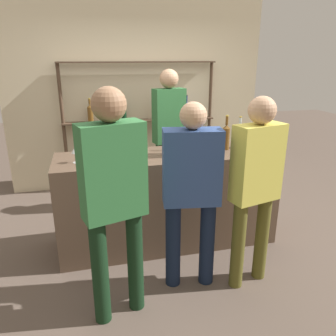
{
  "coord_description": "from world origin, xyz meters",
  "views": [
    {
      "loc": [
        -0.78,
        -3.13,
        1.95
      ],
      "look_at": [
        0.0,
        0.0,
        0.86
      ],
      "focal_mm": 35.0,
      "sensor_mm": 36.0,
      "label": 1
    }
  ],
  "objects_px": {
    "customer_center": "(192,185)",
    "counter_bottle_0": "(190,138)",
    "ice_bucket": "(179,144)",
    "counter_bottle_1": "(239,136)",
    "customer_right": "(256,180)",
    "wine_glass": "(75,151)",
    "counter_bottle_2": "(226,136)",
    "customer_left": "(114,192)",
    "server_behind_counter": "(169,126)"
  },
  "relations": [
    {
      "from": "ice_bucket",
      "to": "customer_right",
      "type": "height_order",
      "value": "customer_right"
    },
    {
      "from": "counter_bottle_1",
      "to": "ice_bucket",
      "type": "relative_size",
      "value": 1.45
    },
    {
      "from": "counter_bottle_1",
      "to": "customer_center",
      "type": "bearing_deg",
      "value": -134.9
    },
    {
      "from": "counter_bottle_2",
      "to": "ice_bucket",
      "type": "bearing_deg",
      "value": -170.59
    },
    {
      "from": "counter_bottle_1",
      "to": "server_behind_counter",
      "type": "distance_m",
      "value": 1.07
    },
    {
      "from": "counter_bottle_1",
      "to": "server_behind_counter",
      "type": "relative_size",
      "value": 0.19
    },
    {
      "from": "counter_bottle_2",
      "to": "customer_left",
      "type": "bearing_deg",
      "value": -141.99
    },
    {
      "from": "ice_bucket",
      "to": "customer_center",
      "type": "xyz_separation_m",
      "value": [
        -0.08,
        -0.68,
        -0.18
      ]
    },
    {
      "from": "counter_bottle_1",
      "to": "customer_center",
      "type": "relative_size",
      "value": 0.21
    },
    {
      "from": "counter_bottle_2",
      "to": "wine_glass",
      "type": "height_order",
      "value": "counter_bottle_2"
    },
    {
      "from": "server_behind_counter",
      "to": "wine_glass",
      "type": "bearing_deg",
      "value": -60.62
    },
    {
      "from": "counter_bottle_1",
      "to": "ice_bucket",
      "type": "xyz_separation_m",
      "value": [
        -0.72,
        -0.12,
        -0.01
      ]
    },
    {
      "from": "wine_glass",
      "to": "customer_left",
      "type": "xyz_separation_m",
      "value": [
        0.27,
        -0.9,
        -0.08
      ]
    },
    {
      "from": "counter_bottle_2",
      "to": "customer_right",
      "type": "relative_size",
      "value": 0.22
    },
    {
      "from": "customer_right",
      "to": "wine_glass",
      "type": "bearing_deg",
      "value": 48.29
    },
    {
      "from": "counter_bottle_0",
      "to": "server_behind_counter",
      "type": "relative_size",
      "value": 0.18
    },
    {
      "from": "customer_center",
      "to": "counter_bottle_0",
      "type": "bearing_deg",
      "value": -7.14
    },
    {
      "from": "ice_bucket",
      "to": "customer_right",
      "type": "xyz_separation_m",
      "value": [
        0.44,
        -0.79,
        -0.14
      ]
    },
    {
      "from": "wine_glass",
      "to": "customer_right",
      "type": "relative_size",
      "value": 0.09
    },
    {
      "from": "counter_bottle_1",
      "to": "customer_right",
      "type": "distance_m",
      "value": 0.96
    },
    {
      "from": "counter_bottle_2",
      "to": "counter_bottle_1",
      "type": "bearing_deg",
      "value": 9.4
    },
    {
      "from": "counter_bottle_1",
      "to": "ice_bucket",
      "type": "bearing_deg",
      "value": -170.59
    },
    {
      "from": "counter_bottle_2",
      "to": "customer_left",
      "type": "height_order",
      "value": "customer_left"
    },
    {
      "from": "counter_bottle_1",
      "to": "customer_left",
      "type": "bearing_deg",
      "value": -144.64
    },
    {
      "from": "customer_left",
      "to": "customer_center",
      "type": "relative_size",
      "value": 1.09
    },
    {
      "from": "counter_bottle_1",
      "to": "customer_center",
      "type": "xyz_separation_m",
      "value": [
        -0.8,
        -0.8,
        -0.19
      ]
    },
    {
      "from": "server_behind_counter",
      "to": "counter_bottle_0",
      "type": "bearing_deg",
      "value": -12.0
    },
    {
      "from": "counter_bottle_2",
      "to": "customer_right",
      "type": "xyz_separation_m",
      "value": [
        -0.11,
        -0.88,
        -0.16
      ]
    },
    {
      "from": "counter_bottle_2",
      "to": "customer_center",
      "type": "distance_m",
      "value": 1.02
    },
    {
      "from": "counter_bottle_0",
      "to": "customer_center",
      "type": "relative_size",
      "value": 0.2
    },
    {
      "from": "counter_bottle_1",
      "to": "server_behind_counter",
      "type": "height_order",
      "value": "server_behind_counter"
    },
    {
      "from": "wine_glass",
      "to": "counter_bottle_0",
      "type": "bearing_deg",
      "value": 8.54
    },
    {
      "from": "counter_bottle_0",
      "to": "ice_bucket",
      "type": "distance_m",
      "value": 0.23
    },
    {
      "from": "counter_bottle_2",
      "to": "server_behind_counter",
      "type": "height_order",
      "value": "server_behind_counter"
    },
    {
      "from": "wine_glass",
      "to": "customer_left",
      "type": "distance_m",
      "value": 0.94
    },
    {
      "from": "counter_bottle_0",
      "to": "customer_left",
      "type": "distance_m",
      "value": 1.4
    },
    {
      "from": "counter_bottle_0",
      "to": "customer_center",
      "type": "bearing_deg",
      "value": -106.22
    },
    {
      "from": "ice_bucket",
      "to": "counter_bottle_0",
      "type": "bearing_deg",
      "value": 44.83
    },
    {
      "from": "wine_glass",
      "to": "counter_bottle_1",
      "type": "bearing_deg",
      "value": 4.36
    },
    {
      "from": "customer_left",
      "to": "wine_glass",
      "type": "bearing_deg",
      "value": 0.84
    },
    {
      "from": "counter_bottle_2",
      "to": "customer_left",
      "type": "distance_m",
      "value": 1.63
    },
    {
      "from": "counter_bottle_1",
      "to": "wine_glass",
      "type": "bearing_deg",
      "value": -175.64
    },
    {
      "from": "customer_center",
      "to": "server_behind_counter",
      "type": "height_order",
      "value": "server_behind_counter"
    },
    {
      "from": "ice_bucket",
      "to": "customer_center",
      "type": "relative_size",
      "value": 0.15
    },
    {
      "from": "counter_bottle_0",
      "to": "customer_right",
      "type": "relative_size",
      "value": 0.2
    },
    {
      "from": "counter_bottle_2",
      "to": "counter_bottle_0",
      "type": "bearing_deg",
      "value": 169.32
    },
    {
      "from": "counter_bottle_1",
      "to": "customer_right",
      "type": "height_order",
      "value": "customer_right"
    },
    {
      "from": "counter_bottle_1",
      "to": "counter_bottle_2",
      "type": "distance_m",
      "value": 0.17
    },
    {
      "from": "wine_glass",
      "to": "ice_bucket",
      "type": "relative_size",
      "value": 0.65
    },
    {
      "from": "counter_bottle_0",
      "to": "server_behind_counter",
      "type": "height_order",
      "value": "server_behind_counter"
    }
  ]
}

